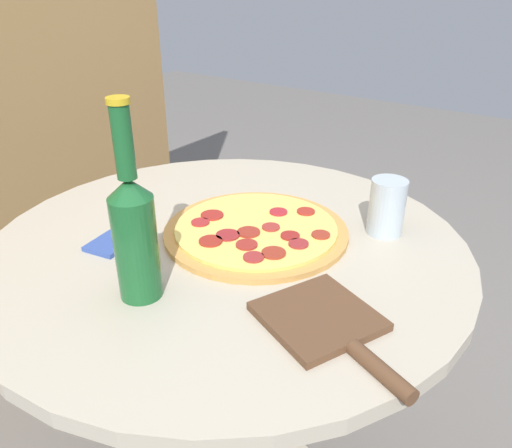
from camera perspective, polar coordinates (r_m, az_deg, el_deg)
table at (r=0.98m, az=-3.11°, el=-10.35°), size 0.85×0.85×0.70m
pizza at (r=0.90m, az=-0.00°, el=-0.71°), size 0.33×0.33×0.02m
beer_bottle at (r=0.71m, az=-13.96°, el=-0.68°), size 0.06×0.06×0.29m
pizza_paddle at (r=0.69m, az=8.11°, el=-11.28°), size 0.19×0.26×0.02m
drinking_glass at (r=0.92m, az=14.73°, el=1.90°), size 0.06×0.06×0.10m
napkin at (r=0.91m, az=-15.71°, el=-1.77°), size 0.11×0.08×0.01m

